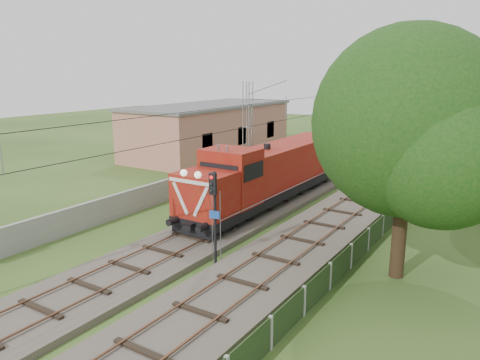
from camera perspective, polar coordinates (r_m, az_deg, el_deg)
The scene contains 10 objects.
ground at distance 23.45m, azimuth -8.34°, elevation -8.86°, with size 140.00×140.00×0.00m, color #2D4A1B.
track_main at distance 28.71m, azimuth 0.79°, elevation -4.14°, with size 4.20×70.00×0.45m.
track_side at distance 38.49m, azimuth 17.53°, elevation -0.24°, with size 4.20×80.00×0.45m.
catenary at distance 33.53m, azimuth 1.01°, elevation 5.18°, with size 3.31×70.00×8.00m.
boundary_wall at distance 36.09m, azimuth -3.82°, elevation 0.41°, with size 0.25×40.00×1.50m, color #9E9E99.
station_building at distance 50.26m, azimuth -3.60°, elevation 6.25°, with size 8.40×20.40×5.22m.
fence at distance 21.93m, azimuth 13.34°, elevation -9.00°, with size 0.12×32.00×1.20m.
locomotive at distance 30.67m, azimuth 3.72°, elevation 0.95°, with size 3.00×17.11×4.35m.
signal_post at distance 20.80m, azimuth -3.20°, elevation -2.74°, with size 0.49×0.38×4.44m.
tree_a at distance 20.17m, azimuth 20.10°, elevation 6.40°, with size 8.22×7.83×10.65m.
Camera 1 is at (14.36, -16.32, 8.80)m, focal length 35.00 mm.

